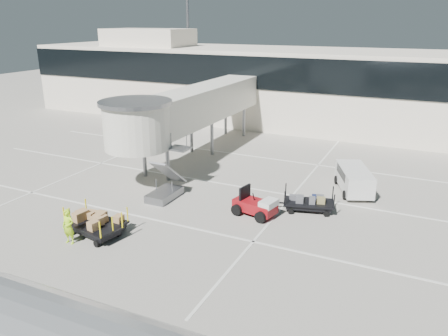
{
  "coord_description": "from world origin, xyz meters",
  "views": [
    {
      "loc": [
        13.33,
        -17.05,
        11.02
      ],
      "look_at": [
        2.0,
        6.86,
        2.0
      ],
      "focal_mm": 35.0,
      "sensor_mm": 36.0,
      "label": 1
    }
  ],
  "objects": [
    {
      "name": "lane_markings",
      "position": [
        -0.67,
        9.33,
        0.01
      ],
      "size": [
        40.0,
        30.0,
        0.02
      ],
      "color": "silver",
      "rests_on": "ground"
    },
    {
      "name": "jet_bridge",
      "position": [
        -3.97,
        12.26,
        4.28
      ],
      "size": [
        5.7,
        20.4,
        6.03
      ],
      "color": "silver",
      "rests_on": "ground"
    },
    {
      "name": "terminal",
      "position": [
        -0.35,
        29.94,
        4.11
      ],
      "size": [
        64.0,
        12.11,
        15.2
      ],
      "color": "beige",
      "rests_on": "ground"
    },
    {
      "name": "ground",
      "position": [
        0.0,
        0.0,
        0.0
      ],
      "size": [
        140.0,
        140.0,
        0.0
      ],
      "primitive_type": "plane",
      "color": "#A49E92",
      "rests_on": "ground"
    },
    {
      "name": "box_cart_far",
      "position": [
        -2.09,
        -0.93,
        0.55
      ],
      "size": [
        3.97,
        2.15,
        1.52
      ],
      "rotation": [
        0.0,
        0.0,
        -0.19
      ],
      "color": "black",
      "rests_on": "ground"
    },
    {
      "name": "belt_loader",
      "position": [
        -15.94,
        20.71,
        0.74
      ],
      "size": [
        4.29,
        2.56,
        1.95
      ],
      "rotation": [
        0.0,
        0.0,
        0.28
      ],
      "color": "maroon",
      "rests_on": "ground"
    },
    {
      "name": "minivan",
      "position": [
        9.43,
        11.55,
        0.97
      ],
      "size": [
        3.21,
        4.59,
        1.62
      ],
      "rotation": [
        0.0,
        0.0,
        0.39
      ],
      "color": "silver",
      "rests_on": "ground"
    },
    {
      "name": "ground_worker",
      "position": [
        -2.56,
        -2.2,
        0.95
      ],
      "size": [
        0.71,
        0.48,
        1.9
      ],
      "primitive_type": "imported",
      "rotation": [
        0.0,
        0.0,
        0.04
      ],
      "color": "#A7E518",
      "rests_on": "ground"
    },
    {
      "name": "baggage_tug",
      "position": [
        4.91,
        5.11,
        0.61
      ],
      "size": [
        2.75,
        2.07,
        1.67
      ],
      "rotation": [
        0.0,
        0.0,
        -0.21
      ],
      "color": "maroon",
      "rests_on": "ground"
    },
    {
      "name": "box_cart_near",
      "position": [
        -2.06,
        -0.5,
        0.56
      ],
      "size": [
        3.64,
        1.58,
        1.42
      ],
      "rotation": [
        0.0,
        0.0,
        0.04
      ],
      "color": "black",
      "rests_on": "ground"
    },
    {
      "name": "suitcase_cart",
      "position": [
        7.56,
        7.11,
        0.51
      ],
      "size": [
        3.74,
        2.21,
        1.44
      ],
      "rotation": [
        0.0,
        0.0,
        0.26
      ],
      "color": "black",
      "rests_on": "ground"
    }
  ]
}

